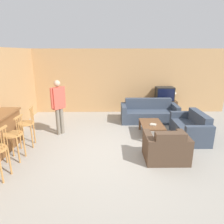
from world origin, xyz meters
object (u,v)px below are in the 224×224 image
Objects in this scene: table_lamp at (173,91)px; armchair_near at (166,148)px; tv_unit at (163,107)px; book_on_table at (153,125)px; coffee_table at (152,125)px; person_by_window at (59,104)px; bar_chair_far at (27,126)px; couch_far at (149,113)px; loveseat_right at (191,128)px; bar_chair_mid at (14,137)px; tv at (165,94)px.

armchair_near is at bearing -108.45° from table_lamp.
tv_unit is 4.42× the size of book_on_table.
coffee_table is 2.89m from person_by_window.
bar_chair_far is 4.17m from couch_far.
armchair_near is 1.00× the size of tv_unit.
bar_chair_mid is at bearing -165.21° from loveseat_right.
couch_far reaches higher than armchair_near.
couch_far is 1.59m from table_lamp.
couch_far is 1.33m from tv.
loveseat_right reaches higher than tv_unit.
tv_unit is (0.78, 0.93, -0.01)m from couch_far.
coffee_table is 4.62× the size of book_on_table.
tv reaches higher than book_on_table.
coffee_table is at bearing -119.89° from table_lamp.
tv_unit reaches higher than coffee_table.
couch_far is 1.21m from tv_unit.
person_by_window reaches higher than loveseat_right.
loveseat_right is at bearing -3.20° from book_on_table.
bar_chair_far is 5.31m from tv.
tv reaches higher than armchair_near.
bar_chair_mid is 4.89× the size of book_on_table.
bar_chair_mid is 6.02m from table_lamp.
bar_chair_far is 2.08× the size of table_lamp.
person_by_window reaches higher than bar_chair_mid.
tv_unit is (-0.18, 2.43, -0.01)m from loveseat_right.
table_lamp reaches higher than coffee_table.
book_on_table is (0.01, -0.14, 0.07)m from coffee_table.
tv_unit is at bearing 39.45° from bar_chair_mid.
bar_chair_far reaches higher than loveseat_right.
tv_unit is (4.44, 3.65, -0.30)m from bar_chair_mid.
couch_far reaches higher than coffee_table.
table_lamp is at bearing 31.45° from bar_chair_far.
tv is (4.44, 2.91, 0.26)m from bar_chair_far.
tv is 0.35m from table_lamp.
table_lamp is at bearing 71.55° from armchair_near.
person_by_window reaches higher than armchair_near.
bar_chair_far is at bearing -168.88° from coffee_table.
coffee_table is at bearing 91.87° from armchair_near.
bar_chair_mid is at bearing 179.17° from armchair_near.
tv_unit reaches higher than book_on_table.
book_on_table is at bearing 20.08° from bar_chair_mid.
tv is at bearing 76.32° from armchair_near.
bar_chair_far is 0.74× the size of loveseat_right.
bar_chair_mid reaches higher than armchair_near.
bar_chair_far is 1.54× the size of tv.
person_by_window is at bearing 174.98° from loveseat_right.
loveseat_right is 0.88× the size of person_by_window.
table_lamp is at bearing 0.54° from tv.
book_on_table is at bearing -84.64° from coffee_table.
armchair_near is 3.81m from tv_unit.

